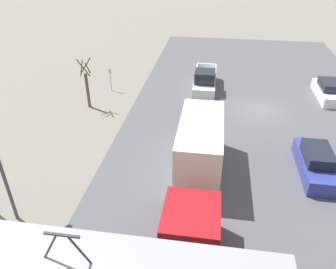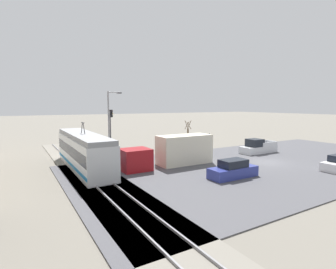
{
  "view_description": "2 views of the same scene",
  "coord_description": "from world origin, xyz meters",
  "px_view_note": "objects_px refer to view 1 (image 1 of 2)",
  "views": [
    {
      "loc": [
        3.66,
        24.42,
        12.09
      ],
      "look_at": [
        6.12,
        8.11,
        2.07
      ],
      "focal_mm": 35.0,
      "sensor_mm": 36.0,
      "label": 1
    },
    {
      "loc": [
        -19.16,
        24.42,
        6.5
      ],
      "look_at": [
        6.52,
        9.16,
        3.1
      ],
      "focal_mm": 28.0,
      "sensor_mm": 36.0,
      "label": 2
    }
  ],
  "objects_px": {
    "sedan_car_0": "(316,163)",
    "box_truck": "(198,162)",
    "sedan_car_1": "(328,91)",
    "pickup_truck": "(205,81)",
    "no_parking_sign": "(110,77)",
    "street_tree": "(87,86)"
  },
  "relations": [
    {
      "from": "sedan_car_0",
      "to": "box_truck",
      "type": "bearing_deg",
      "value": 16.85
    },
    {
      "from": "box_truck",
      "to": "sedan_car_1",
      "type": "height_order",
      "value": "box_truck"
    },
    {
      "from": "pickup_truck",
      "to": "sedan_car_0",
      "type": "distance_m",
      "value": 13.52
    },
    {
      "from": "sedan_car_0",
      "to": "no_parking_sign",
      "type": "xyz_separation_m",
      "value": [
        15.47,
        -10.06,
        0.51
      ]
    },
    {
      "from": "street_tree",
      "to": "no_parking_sign",
      "type": "height_order",
      "value": "street_tree"
    },
    {
      "from": "pickup_truck",
      "to": "street_tree",
      "type": "xyz_separation_m",
      "value": [
        9.18,
        5.02,
        1.08
      ]
    },
    {
      "from": "sedan_car_0",
      "to": "sedan_car_1",
      "type": "distance_m",
      "value": 11.68
    },
    {
      "from": "pickup_truck",
      "to": "sedan_car_1",
      "type": "bearing_deg",
      "value": 177.87
    },
    {
      "from": "street_tree",
      "to": "no_parking_sign",
      "type": "relative_size",
      "value": 2.02
    },
    {
      "from": "box_truck",
      "to": "sedan_car_1",
      "type": "relative_size",
      "value": 2.2
    },
    {
      "from": "sedan_car_0",
      "to": "street_tree",
      "type": "relative_size",
      "value": 1.12
    },
    {
      "from": "pickup_truck",
      "to": "street_tree",
      "type": "distance_m",
      "value": 10.52
    },
    {
      "from": "street_tree",
      "to": "no_parking_sign",
      "type": "distance_m",
      "value": 3.7
    },
    {
      "from": "sedan_car_0",
      "to": "street_tree",
      "type": "bearing_deg",
      "value": -21.8
    },
    {
      "from": "street_tree",
      "to": "pickup_truck",
      "type": "bearing_deg",
      "value": -151.31
    },
    {
      "from": "sedan_car_1",
      "to": "no_parking_sign",
      "type": "relative_size",
      "value": 2.27
    },
    {
      "from": "pickup_truck",
      "to": "no_parking_sign",
      "type": "relative_size",
      "value": 2.66
    },
    {
      "from": "box_truck",
      "to": "sedan_car_0",
      "type": "bearing_deg",
      "value": -163.15
    },
    {
      "from": "box_truck",
      "to": "pickup_truck",
      "type": "xyz_separation_m",
      "value": [
        0.32,
        -13.57,
        -0.73
      ]
    },
    {
      "from": "street_tree",
      "to": "no_parking_sign",
      "type": "bearing_deg",
      "value": -102.3
    },
    {
      "from": "sedan_car_0",
      "to": "no_parking_sign",
      "type": "height_order",
      "value": "no_parking_sign"
    },
    {
      "from": "pickup_truck",
      "to": "sedan_car_1",
      "type": "height_order",
      "value": "pickup_truck"
    }
  ]
}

